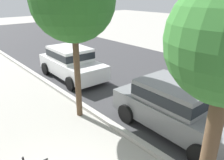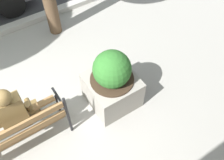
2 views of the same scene
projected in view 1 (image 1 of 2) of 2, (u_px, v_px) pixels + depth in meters
name	position (u px, v px, depth m)	size (l,w,h in m)	color
curb_stone	(154.00, 151.00, 6.01)	(60.00, 0.20, 0.12)	#B2AFA8
street_tree_near_bench	(73.00, 0.00, 6.52)	(2.57, 2.57, 5.17)	brown
parked_car_white	(71.00, 62.00, 11.12)	(4.14, 2.00, 1.56)	silver
parked_car_grey	(176.00, 106.00, 6.77)	(4.14, 2.00, 1.56)	slate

